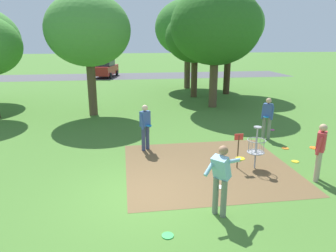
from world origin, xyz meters
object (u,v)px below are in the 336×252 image
(frisbee_near_basket, at_px, (295,161))
(tree_near_left, at_px, (216,26))
(tree_mid_center, at_px, (188,28))
(frisbee_scattered_a, at_px, (272,130))
(tree_mid_left, at_px, (195,37))
(player_throwing, at_px, (145,125))
(parked_car_leftmost, at_px, (105,68))
(player_waiting_right, at_px, (267,116))
(tree_mid_right, at_px, (88,30))
(player_foreground_watching, at_px, (221,176))
(frisbee_by_tee, at_px, (220,187))
(disc_golf_basket, at_px, (254,146))
(player_waiting_left, at_px, (320,149))
(frisbee_far_right, at_px, (168,236))
(frisbee_far_left, at_px, (285,148))
(tree_near_right, at_px, (230,25))

(frisbee_near_basket, height_order, tree_near_left, tree_near_left)
(tree_near_left, distance_m, tree_mid_center, 7.33)
(frisbee_scattered_a, height_order, tree_mid_left, tree_mid_left)
(tree_mid_center, bearing_deg, player_throwing, -107.65)
(player_throwing, xyz_separation_m, parked_car_leftmost, (-2.53, 22.93, -0.05))
(player_waiting_right, bearing_deg, tree_mid_right, 144.39)
(player_foreground_watching, distance_m, player_throwing, 4.85)
(frisbee_scattered_a, distance_m, tree_mid_right, 10.23)
(player_foreground_watching, relative_size, frisbee_by_tee, 7.52)
(disc_golf_basket, xyz_separation_m, tree_mid_right, (-5.65, 8.09, 3.63))
(disc_golf_basket, bearing_deg, player_waiting_left, -35.91)
(disc_golf_basket, distance_m, player_foreground_watching, 3.09)
(player_foreground_watching, bearing_deg, frisbee_near_basket, 38.01)
(frisbee_far_right, xyz_separation_m, parked_car_leftmost, (-2.59, 28.23, 0.91))
(disc_golf_basket, xyz_separation_m, tree_mid_center, (1.26, 16.42, 4.01))
(player_waiting_left, relative_size, player_waiting_right, 1.00)
(disc_golf_basket, relative_size, tree_mid_center, 0.20)
(frisbee_far_left, height_order, tree_mid_left, tree_mid_left)
(parked_car_leftmost, bearing_deg, frisbee_far_left, -71.75)
(frisbee_near_basket, height_order, frisbee_far_left, same)
(frisbee_by_tee, distance_m, tree_near_left, 11.55)
(player_throwing, height_order, tree_mid_center, tree_mid_center)
(player_foreground_watching, relative_size, tree_mid_left, 0.30)
(player_throwing, relative_size, tree_near_left, 0.25)
(player_waiting_right, xyz_separation_m, parked_car_leftmost, (-7.55, 22.34, -0.05))
(player_throwing, bearing_deg, frisbee_far_right, -89.37)
(player_waiting_right, xyz_separation_m, tree_mid_right, (-7.40, 5.30, 3.42))
(player_foreground_watching, distance_m, player_waiting_right, 6.38)
(player_foreground_watching, xyz_separation_m, player_throwing, (-1.39, 4.65, -0.02))
(frisbee_far_right, height_order, tree_near_right, tree_near_right)
(disc_golf_basket, height_order, player_throwing, player_throwing)
(tree_near_left, bearing_deg, player_waiting_right, -86.00)
(tree_mid_center, bearing_deg, tree_near_left, -89.59)
(player_foreground_watching, bearing_deg, player_waiting_right, 55.32)
(frisbee_scattered_a, bearing_deg, disc_golf_basket, -123.62)
(player_waiting_left, distance_m, player_waiting_right, 3.89)
(player_waiting_right, distance_m, tree_mid_center, 14.15)
(player_waiting_left, xyz_separation_m, frisbee_by_tee, (-2.94, -0.04, -0.96))
(player_waiting_right, distance_m, tree_mid_left, 10.23)
(player_waiting_left, relative_size, frisbee_scattered_a, 8.21)
(tree_near_right, bearing_deg, player_waiting_right, -99.92)
(player_waiting_right, height_order, tree_near_left, tree_near_left)
(frisbee_scattered_a, bearing_deg, player_waiting_right, -127.09)
(player_waiting_right, distance_m, parked_car_leftmost, 23.58)
(tree_mid_center, relative_size, tree_mid_right, 1.12)
(player_waiting_left, bearing_deg, tree_mid_center, 90.78)
(tree_near_left, height_order, tree_near_right, tree_near_right)
(frisbee_by_tee, distance_m, frisbee_far_left, 4.35)
(disc_golf_basket, relative_size, player_foreground_watching, 0.81)
(frisbee_near_basket, height_order, frisbee_scattered_a, same)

